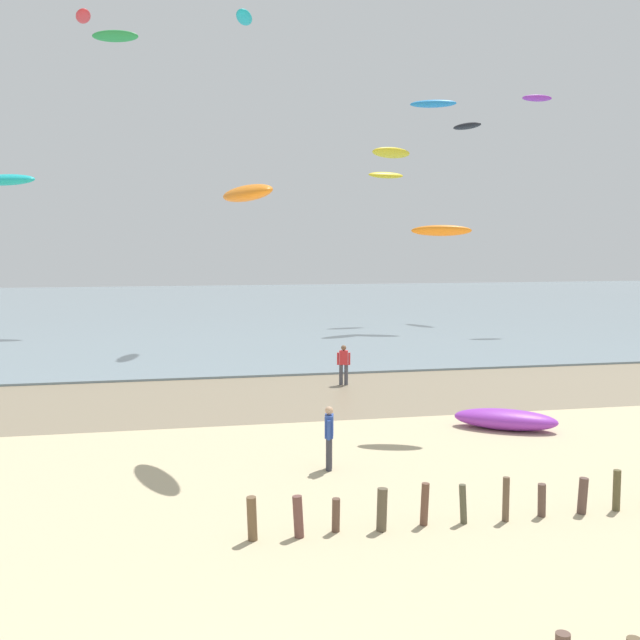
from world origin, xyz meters
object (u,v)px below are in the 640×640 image
(person_by_waterline, at_px, (329,436))
(kite_aloft_1, at_px, (537,98))
(kite_aloft_4, at_px, (83,16))
(kite_aloft_8, at_px, (115,36))
(kite_aloft_3, at_px, (5,180))
(kite_aloft_5, at_px, (433,104))
(kite_aloft_6, at_px, (467,126))
(kite_aloft_11, at_px, (441,231))
(kite_aloft_10, at_px, (386,175))
(kite_aloft_9, at_px, (247,193))
(person_nearest_camera, at_px, (344,364))
(kite_aloft_13, at_px, (391,153))
(grounded_kite, at_px, (505,419))
(kite_aloft_12, at_px, (244,17))

(person_by_waterline, height_order, kite_aloft_1, kite_aloft_1)
(kite_aloft_4, height_order, kite_aloft_8, kite_aloft_8)
(kite_aloft_3, xyz_separation_m, kite_aloft_5, (23.74, 21.36, 7.56))
(kite_aloft_6, relative_size, kite_aloft_11, 1.44)
(person_by_waterline, bearing_deg, kite_aloft_6, 62.42)
(kite_aloft_6, bearing_deg, kite_aloft_10, -101.29)
(person_by_waterline, bearing_deg, kite_aloft_8, 102.95)
(person_by_waterline, relative_size, kite_aloft_8, 0.53)
(kite_aloft_8, distance_m, kite_aloft_10, 21.26)
(kite_aloft_5, relative_size, kite_aloft_9, 1.16)
(kite_aloft_6, distance_m, kite_aloft_10, 8.31)
(person_nearest_camera, relative_size, kite_aloft_6, 0.62)
(kite_aloft_6, height_order, kite_aloft_11, kite_aloft_6)
(kite_aloft_8, bearing_deg, kite_aloft_1, -1.82)
(person_by_waterline, xyz_separation_m, kite_aloft_9, (-1.88, 2.43, 6.48))
(kite_aloft_6, height_order, kite_aloft_13, kite_aloft_6)
(person_by_waterline, xyz_separation_m, kite_aloft_5, (13.90, 30.63, 14.87))
(person_nearest_camera, xyz_separation_m, kite_aloft_5, (10.97, 19.68, 14.87))
(person_nearest_camera, distance_m, kite_aloft_10, 25.91)
(grounded_kite, bearing_deg, kite_aloft_13, 110.96)
(kite_aloft_11, bearing_deg, kite_aloft_1, -106.09)
(person_by_waterline, xyz_separation_m, kite_aloft_8, (-7.88, 34.28, 19.28))
(kite_aloft_6, distance_m, kite_aloft_13, 10.03)
(kite_aloft_6, bearing_deg, person_by_waterline, -53.01)
(kite_aloft_4, distance_m, kite_aloft_8, 18.04)
(person_nearest_camera, bearing_deg, grounded_kite, -66.42)
(person_nearest_camera, bearing_deg, person_by_waterline, -104.98)
(grounded_kite, height_order, kite_aloft_10, kite_aloft_10)
(kite_aloft_1, relative_size, kite_aloft_9, 0.76)
(person_by_waterline, distance_m, kite_aloft_8, 40.11)
(kite_aloft_9, bearing_deg, kite_aloft_1, 119.34)
(person_nearest_camera, bearing_deg, kite_aloft_6, 57.47)
(kite_aloft_13, bearing_deg, kite_aloft_1, -36.27)
(kite_aloft_1, distance_m, kite_aloft_3, 36.07)
(person_nearest_camera, height_order, person_by_waterline, same)
(grounded_kite, bearing_deg, kite_aloft_12, 135.04)
(kite_aloft_6, relative_size, kite_aloft_10, 0.98)
(person_nearest_camera, relative_size, kite_aloft_1, 0.80)
(kite_aloft_6, bearing_deg, kite_aloft_5, -70.30)
(kite_aloft_5, bearing_deg, kite_aloft_11, 90.77)
(person_by_waterline, distance_m, kite_aloft_4, 23.95)
(kite_aloft_8, xyz_separation_m, kite_aloft_10, (19.16, -0.99, -9.17))
(kite_aloft_3, xyz_separation_m, kite_aloft_9, (7.97, -6.84, -0.83))
(kite_aloft_1, xyz_separation_m, kite_aloft_4, (-28.10, -10.97, 0.36))
(kite_aloft_4, bearing_deg, kite_aloft_6, 115.80)
(kite_aloft_8, relative_size, kite_aloft_10, 1.14)
(kite_aloft_12, relative_size, kite_aloft_13, 0.84)
(kite_aloft_1, height_order, kite_aloft_9, kite_aloft_1)
(kite_aloft_6, bearing_deg, kite_aloft_11, -49.30)
(kite_aloft_8, bearing_deg, kite_aloft_12, -35.59)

